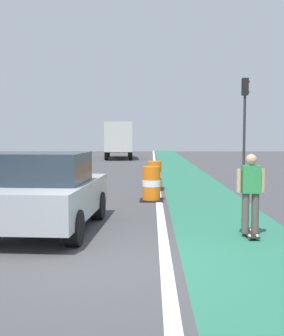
# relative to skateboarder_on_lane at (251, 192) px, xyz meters

# --- Properties ---
(ground_plane) EXTENTS (100.00, 100.00, 0.00)m
(ground_plane) POSITION_rel_skateboarder_on_lane_xyz_m (-2.67, -1.74, -0.91)
(ground_plane) COLOR #424244
(bike_lane_strip) EXTENTS (2.50, 80.00, 0.01)m
(bike_lane_strip) POSITION_rel_skateboarder_on_lane_xyz_m (-0.27, 10.26, -0.91)
(bike_lane_strip) COLOR #286B51
(bike_lane_strip) RESTS_ON ground
(lane_divider_stripe) EXTENTS (0.20, 80.00, 0.01)m
(lane_divider_stripe) POSITION_rel_skateboarder_on_lane_xyz_m (-1.77, 10.26, -0.91)
(lane_divider_stripe) COLOR silver
(lane_divider_stripe) RESTS_ON ground
(skateboarder_on_lane) EXTENTS (0.57, 0.80, 1.69)m
(skateboarder_on_lane) POSITION_rel_skateboarder_on_lane_xyz_m (0.00, 0.00, 0.00)
(skateboarder_on_lane) COLOR black
(skateboarder_on_lane) RESTS_ON ground
(parked_sedan_nearest) EXTENTS (2.08, 4.19, 1.70)m
(parked_sedan_nearest) POSITION_rel_skateboarder_on_lane_xyz_m (-4.21, 0.46, -0.08)
(parked_sedan_nearest) COLOR #9EA0A5
(parked_sedan_nearest) RESTS_ON ground
(traffic_barrel_front) EXTENTS (0.73, 0.73, 1.09)m
(traffic_barrel_front) POSITION_rel_skateboarder_on_lane_xyz_m (-2.01, 4.75, -0.38)
(traffic_barrel_front) COLOR orange
(traffic_barrel_front) RESTS_ON ground
(traffic_barrel_mid) EXTENTS (0.73, 0.73, 1.09)m
(traffic_barrel_mid) POSITION_rel_skateboarder_on_lane_xyz_m (-1.91, 7.60, -0.38)
(traffic_barrel_mid) COLOR orange
(traffic_barrel_mid) RESTS_ON ground
(delivery_truck_down_block) EXTENTS (2.81, 7.74, 3.23)m
(delivery_truck_down_block) POSITION_rel_skateboarder_on_lane_xyz_m (-4.99, 29.65, 0.94)
(delivery_truck_down_block) COLOR beige
(delivery_truck_down_block) RESTS_ON ground
(traffic_light_corner) EXTENTS (0.41, 0.32, 5.10)m
(traffic_light_corner) POSITION_rel_skateboarder_on_lane_xyz_m (2.94, 14.22, 2.59)
(traffic_light_corner) COLOR #2D2D2D
(traffic_light_corner) RESTS_ON ground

